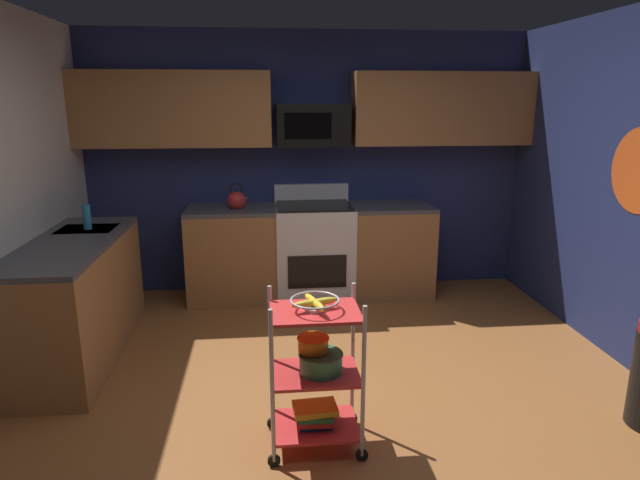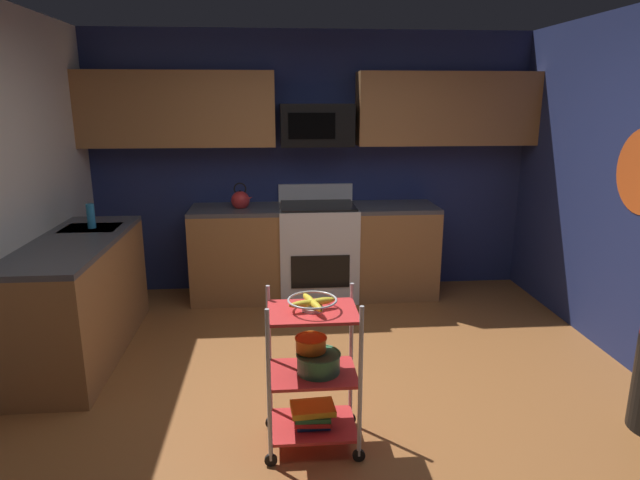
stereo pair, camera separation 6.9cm
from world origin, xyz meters
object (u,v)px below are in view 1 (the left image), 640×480
object	(u,v)px
oven_range	(314,250)
fruit_bowl	(315,302)
book_stack	(315,414)
dish_soap_bottle	(87,217)
microwave	(313,125)
mixing_bowl_large	(321,362)
mixing_bowl_small	(313,343)
kettle	(237,200)
rolling_cart	(315,373)

from	to	relation	value
oven_range	fruit_bowl	world-z (taller)	oven_range
book_stack	dish_soap_bottle	world-z (taller)	dish_soap_bottle
microwave	book_stack	distance (m)	3.01
mixing_bowl_large	dish_soap_bottle	world-z (taller)	dish_soap_bottle
mixing_bowl_small	book_stack	xyz separation A→B (m)	(0.01, -0.03, -0.43)
mixing_bowl_large	dish_soap_bottle	size ratio (longest dim) A/B	1.26
mixing_bowl_small	book_stack	bearing A→B (deg)	-79.01
oven_range	mixing_bowl_small	size ratio (longest dim) A/B	6.04
microwave	fruit_bowl	size ratio (longest dim) A/B	2.57
kettle	dish_soap_bottle	world-z (taller)	kettle
mixing_bowl_large	kettle	bearing A→B (deg)	102.70
kettle	rolling_cart	bearing A→B (deg)	-78.04
microwave	fruit_bowl	world-z (taller)	microwave
mixing_bowl_large	microwave	bearing A→B (deg)	85.79
mixing_bowl_large	dish_soap_bottle	bearing A→B (deg)	135.17
kettle	fruit_bowl	bearing A→B (deg)	-78.04
oven_range	fruit_bowl	bearing A→B (deg)	-95.15
book_stack	dish_soap_bottle	distance (m)	2.55
mixing_bowl_large	book_stack	distance (m)	0.33
fruit_bowl	mixing_bowl_large	bearing A→B (deg)	-0.00
mixing_bowl_large	oven_range	bearing A→B (deg)	85.61
mixing_bowl_small	dish_soap_bottle	world-z (taller)	dish_soap_bottle
mixing_bowl_large	fruit_bowl	bearing A→B (deg)	180.00
book_stack	oven_range	bearing A→B (deg)	84.85
microwave	dish_soap_bottle	distance (m)	2.21
oven_range	fruit_bowl	size ratio (longest dim) A/B	4.04
mixing_bowl_large	mixing_bowl_small	xyz separation A→B (m)	(-0.04, 0.03, 0.10)
mixing_bowl_large	rolling_cart	bearing A→B (deg)	180.00
microwave	dish_soap_bottle	world-z (taller)	microwave
oven_range	kettle	bearing A→B (deg)	-179.71
rolling_cart	book_stack	bearing A→B (deg)	135.00
book_stack	fruit_bowl	bearing A→B (deg)	0.00
rolling_cart	microwave	bearing A→B (deg)	85.07
book_stack	rolling_cart	bearing A→B (deg)	-45.00
oven_range	rolling_cart	bearing A→B (deg)	-95.15
mixing_bowl_large	book_stack	xyz separation A→B (m)	(-0.03, 0.00, -0.33)
rolling_cart	dish_soap_bottle	world-z (taller)	dish_soap_bottle
kettle	dish_soap_bottle	xyz separation A→B (m)	(-1.16, -0.77, 0.02)
kettle	oven_range	bearing A→B (deg)	0.29
rolling_cart	fruit_bowl	bearing A→B (deg)	90.00
fruit_bowl	book_stack	xyz separation A→B (m)	(-0.00, 0.00, -0.68)
rolling_cart	mixing_bowl_large	size ratio (longest dim) A/B	3.63
rolling_cart	mixing_bowl_small	distance (m)	0.17
mixing_bowl_small	kettle	xyz separation A→B (m)	(-0.52, 2.45, 0.38)
rolling_cart	mixing_bowl_small	xyz separation A→B (m)	(-0.01, 0.03, 0.17)
microwave	kettle	xyz separation A→B (m)	(-0.75, -0.11, -0.70)
mixing_bowl_large	dish_soap_bottle	xyz separation A→B (m)	(-1.72, 1.71, 0.50)
microwave	rolling_cart	size ratio (longest dim) A/B	0.77
oven_range	microwave	world-z (taller)	microwave
microwave	mixing_bowl_large	distance (m)	2.85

